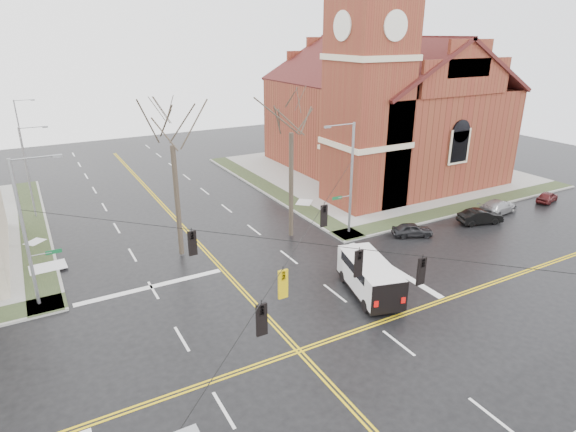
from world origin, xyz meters
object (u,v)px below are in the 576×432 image
streetlight_north_b (21,131)px  cargo_van (368,273)px  church (379,100)px  parked_car_a (412,230)px  tree_ne (291,126)px  streetlight_north_a (29,169)px  parked_car_d (547,197)px  signal_pole_nw (27,230)px  parked_car_b (480,216)px  signal_pole_ne (350,176)px  tree_nw_near (172,138)px

streetlight_north_b → cargo_van: (17.55, -44.85, -3.16)m
church → parked_car_a: bearing=-119.3°
streetlight_north_b → tree_ne: 39.26m
church → cargo_van: church is taller
streetlight_north_a → tree_ne: 23.47m
church → parked_car_d: (8.28, -16.27, -7.90)m
signal_pole_nw → streetlight_north_b: 36.51m
streetlight_north_a → parked_car_a: (26.32, -19.45, -3.91)m
parked_car_b → tree_ne: bearing=85.9°
parked_car_a → tree_ne: (-8.65, 4.68, 8.46)m
signal_pole_ne → parked_car_a: 6.85m
church → parked_car_d: size_ratio=8.83×
cargo_van → tree_nw_near: 15.90m
streetlight_north_b → streetlight_north_a: bearing=-90.0°
parked_car_b → parked_car_d: size_ratio=1.24×
streetlight_north_b → cargo_van: size_ratio=1.29×
signal_pole_nw → tree_ne: 18.86m
church → streetlight_north_a: bearing=174.8°
tree_nw_near → parked_car_b: bearing=-14.5°
parked_car_d → tree_nw_near: bearing=65.2°
church → parked_car_a: church is taller
church → parked_car_b: 18.80m
cargo_van → tree_ne: tree_ne is taller
parked_car_b → streetlight_north_b: bearing=54.7°
streetlight_north_b → tree_nw_near: (8.86, -33.86, 4.36)m
church → signal_pole_nw: bearing=-159.8°
signal_pole_nw → streetlight_north_b: size_ratio=1.12×
signal_pole_ne → streetlight_north_a: signal_pole_ne is taller
parked_car_b → cargo_van: bearing=121.4°
church → parked_car_d: church is taller
tree_ne → church: bearing=33.1°
streetlight_north_a → signal_pole_ne: bearing=-36.9°
signal_pole_ne → tree_nw_near: size_ratio=0.74×
signal_pole_nw → tree_nw_near: bearing=15.5°
parked_car_d → signal_pole_ne: bearing=66.6°
parked_car_a → parked_car_d: bearing=-65.1°
church → parked_car_d: bearing=-63.0°
church → signal_pole_ne: church is taller
streetlight_north_b → cargo_van: 48.26m
signal_pole_nw → tree_ne: size_ratio=0.72×
church → cargo_van: bearing=-129.6°
church → cargo_van: size_ratio=4.45×
signal_pole_nw → streetlight_north_a: signal_pole_nw is taller
signal_pole_ne → parked_car_d: bearing=-7.8°
parked_car_b → tree_nw_near: (-24.52, 6.34, 8.19)m
streetlight_north_b → signal_pole_nw: bearing=-91.0°
parked_car_d → streetlight_north_b: bearing=32.3°
streetlight_north_b → parked_car_a: streetlight_north_b is taller
streetlight_north_a → tree_nw_near: bearing=-57.4°
cargo_van → tree_ne: bearing=104.1°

